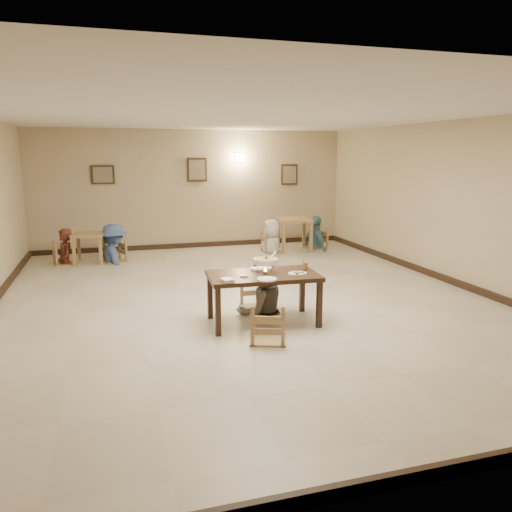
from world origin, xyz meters
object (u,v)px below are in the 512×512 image
object	(u,v)px
curry_warmer	(265,261)
bg_chair_rl	(272,234)
bg_table_left	(89,239)
bg_diner_b	(112,224)
bg_chair_lr	(113,241)
bg_diner_a	(63,228)
drink_glass	(305,265)
bg_diner_d	(316,216)
chair_near	(268,305)
main_table	(263,279)
bg_diner_c	(272,219)
bg_table_right	(294,224)
bg_chair_rr	(316,229)
bg_chair_ll	(64,243)
chair_far	(257,278)
main_diner	(261,259)

from	to	relation	value
curry_warmer	bg_chair_rl	distance (m)	5.30
bg_table_left	bg_diner_b	distance (m)	0.61
bg_chair_lr	bg_diner_a	size ratio (longest dim) A/B	0.61
drink_glass	bg_diner_a	size ratio (longest dim) A/B	0.09
bg_diner_d	chair_near	bearing A→B (deg)	145.14
bg_chair_rl	main_table	bearing A→B (deg)	162.79
curry_warmer	chair_near	bearing A→B (deg)	-104.58
bg_chair_lr	bg_diner_c	world-z (taller)	bg_diner_c
bg_table_right	bg_chair_rr	size ratio (longest dim) A/B	0.87
bg_diner_a	bg_diner_b	xyz separation A→B (m)	(1.04, -0.05, 0.06)
bg_table_right	bg_diner_a	bearing A→B (deg)	-179.25
bg_diner_a	bg_chair_ll	bearing A→B (deg)	164.28
bg_table_right	bg_chair_lr	size ratio (longest dim) A/B	0.93
chair_far	main_diner	size ratio (longest dim) A/B	0.61
bg_chair_lr	bg_chair_rl	xyz separation A→B (m)	(3.76, 0.06, -0.02)
bg_chair_ll	bg_diner_c	bearing A→B (deg)	-104.00
main_diner	bg_diner_d	xyz separation A→B (m)	(2.89, 4.61, 0.02)
drink_glass	bg_chair_rl	size ratio (longest dim) A/B	0.16
bg_table_right	bg_chair_rl	world-z (taller)	bg_chair_rl
bg_table_right	bg_diner_b	size ratio (longest dim) A/B	0.53
chair_near	bg_diner_b	world-z (taller)	bg_diner_b
bg_diner_b	bg_diner_c	bearing A→B (deg)	-108.20
main_diner	bg_diner_a	size ratio (longest dim) A/B	1.04
curry_warmer	bg_chair_rr	size ratio (longest dim) A/B	0.36
curry_warmer	bg_chair_rl	xyz separation A→B (m)	(1.75, 4.99, -0.44)
drink_glass	bg_diner_b	size ratio (longest dim) A/B	0.08
bg_chair_rl	bg_diner_b	world-z (taller)	bg_diner_b
main_diner	bg_diner_b	world-z (taller)	bg_diner_b
main_table	bg_diner_d	bearing A→B (deg)	62.76
bg_diner_c	main_table	bearing A→B (deg)	-14.88
main_diner	bg_diner_c	bearing A→B (deg)	-121.28
bg_table_left	main_table	bearing A→B (deg)	-63.23
chair_near	bg_diner_c	xyz separation A→B (m)	(1.93, 5.69, 0.33)
bg_chair_ll	bg_diner_d	world-z (taller)	bg_diner_d
bg_diner_a	bg_diner_c	distance (m)	4.80
bg_table_right	bg_chair_rl	bearing A→B (deg)	-174.09
drink_glass	bg_chair_lr	bearing A→B (deg)	118.59
chair_far	bg_chair_rr	bearing A→B (deg)	58.54
bg_chair_rl	bg_chair_rr	world-z (taller)	bg_chair_rr
bg_diner_c	bg_chair_rr	bearing A→B (deg)	100.90
bg_table_left	bg_diner_d	distance (m)	5.53
chair_near	main_diner	xyz separation A→B (m)	(0.27, 1.21, 0.34)
main_table	bg_diner_a	xyz separation A→B (m)	(-3.02, 4.98, 0.15)
drink_glass	bg_table_right	bearing A→B (deg)	70.84
bg_chair_rr	chair_far	bearing A→B (deg)	-42.34
chair_near	bg_diner_b	distance (m)	5.94
bg_chair_rr	curry_warmer	bearing A→B (deg)	-39.54
bg_chair_rl	bg_table_right	bearing A→B (deg)	-81.67
main_table	bg_diner_c	distance (m)	5.30
main_diner	bg_table_left	bearing A→B (deg)	-70.44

